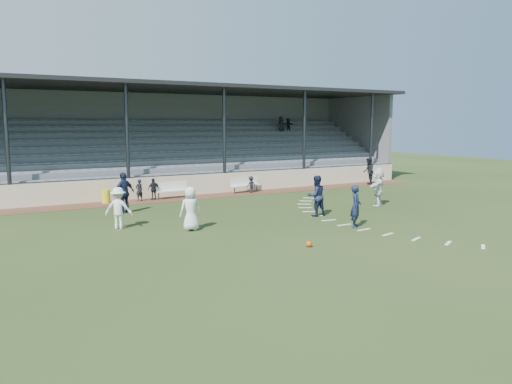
% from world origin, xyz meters
% --- Properties ---
extents(ground, '(90.00, 90.00, 0.00)m').
position_xyz_m(ground, '(0.00, 0.00, 0.00)').
color(ground, '#293A18').
rests_on(ground, ground).
extents(cinder_track, '(34.00, 2.00, 0.02)m').
position_xyz_m(cinder_track, '(0.00, 10.50, 0.01)').
color(cinder_track, '#512F20').
rests_on(cinder_track, ground).
extents(retaining_wall, '(34.00, 0.18, 1.20)m').
position_xyz_m(retaining_wall, '(0.00, 11.55, 0.60)').
color(retaining_wall, beige).
rests_on(retaining_wall, ground).
extents(bench_left, '(2.02, 0.58, 0.95)m').
position_xyz_m(bench_left, '(-0.78, 10.79, 0.58)').
color(bench_left, silver).
rests_on(bench_left, cinder_track).
extents(bench_right, '(2.04, 0.71, 0.95)m').
position_xyz_m(bench_right, '(4.02, 10.89, 0.58)').
color(bench_right, silver).
rests_on(bench_right, cinder_track).
extents(trash_bin, '(0.45, 0.45, 0.71)m').
position_xyz_m(trash_bin, '(-4.46, 10.87, 0.38)').
color(trash_bin, gold).
rests_on(trash_bin, cinder_track).
extents(football, '(0.22, 0.22, 0.22)m').
position_xyz_m(football, '(-0.68, -2.36, 0.11)').
color(football, '#C0490B').
rests_on(football, ground).
extents(player_white_lead, '(0.89, 0.61, 1.76)m').
position_xyz_m(player_white_lead, '(-3.17, 2.20, 0.88)').
color(player_white_lead, white).
rests_on(player_white_lead, ground).
extents(player_navy_lead, '(0.75, 0.75, 1.75)m').
position_xyz_m(player_navy_lead, '(2.94, -0.59, 0.87)').
color(player_navy_lead, '#151C3A').
rests_on(player_navy_lead, ground).
extents(player_navy_mid, '(0.93, 0.73, 1.88)m').
position_xyz_m(player_navy_mid, '(3.06, 2.28, 0.94)').
color(player_navy_mid, '#151C3A').
rests_on(player_navy_mid, ground).
extents(player_white_wing, '(1.26, 1.09, 1.69)m').
position_xyz_m(player_white_wing, '(-5.57, 3.97, 0.85)').
color(player_white_wing, white).
rests_on(player_white_wing, ground).
extents(player_navy_wing, '(1.24, 0.93, 1.95)m').
position_xyz_m(player_navy_wing, '(-4.39, 7.45, 0.98)').
color(player_navy_wing, '#151C3A').
rests_on(player_navy_wing, ground).
extents(player_white_back, '(1.84, 1.58, 2.00)m').
position_xyz_m(player_white_back, '(7.66, 3.09, 1.00)').
color(player_white_back, white).
rests_on(player_white_back, ground).
extents(official, '(1.13, 1.15, 1.87)m').
position_xyz_m(official, '(13.45, 10.14, 0.96)').
color(official, black).
rests_on(official, cinder_track).
extents(sub_left_near, '(0.51, 0.42, 1.21)m').
position_xyz_m(sub_left_near, '(-2.71, 10.64, 0.63)').
color(sub_left_near, black).
rests_on(sub_left_near, cinder_track).
extents(sub_left_far, '(0.75, 0.41, 1.21)m').
position_xyz_m(sub_left_far, '(-1.89, 10.67, 0.62)').
color(sub_left_far, black).
rests_on(sub_left_far, cinder_track).
extents(sub_right, '(0.72, 0.49, 1.02)m').
position_xyz_m(sub_right, '(4.23, 10.50, 0.53)').
color(sub_right, black).
rests_on(sub_right, cinder_track).
extents(grandstand, '(34.60, 9.00, 6.61)m').
position_xyz_m(grandstand, '(0.01, 16.26, 2.20)').
color(grandstand, slate).
rests_on(grandstand, ground).
extents(penalty_arc, '(3.89, 14.63, 0.01)m').
position_xyz_m(penalty_arc, '(4.12, 0.00, 0.01)').
color(penalty_arc, white).
rests_on(penalty_arc, ground).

